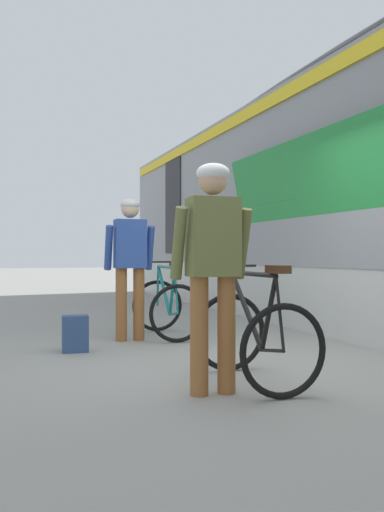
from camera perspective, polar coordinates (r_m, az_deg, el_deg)
ground_plane at (r=5.23m, az=7.16°, el=-11.61°), size 80.00×80.00×0.00m
cyclist_near_in_blue at (r=6.71m, az=-6.57°, el=0.05°), size 0.62×0.33×1.76m
cyclist_far_in_olive at (r=4.11m, az=2.21°, el=-0.01°), size 0.62×0.33×1.76m
bicycle_near_teal at (r=7.03m, az=-2.67°, el=-5.27°), size 0.76×1.10×0.99m
bicycle_far_black at (r=4.52m, az=6.59°, el=-8.30°), size 0.73×1.09×0.99m
backpack_on_platform at (r=6.08m, az=-12.25°, el=-8.04°), size 0.29×0.20×0.40m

